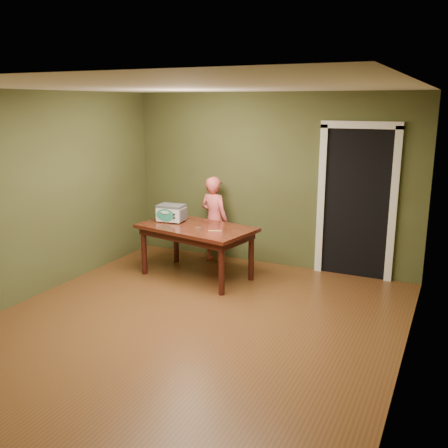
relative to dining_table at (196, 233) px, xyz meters
The scene contains 8 objects.
floor 1.74m from the dining_table, 64.06° to the right, with size 5.00×5.00×0.00m, color brown.
room_shell 1.93m from the dining_table, 64.06° to the right, with size 4.52×5.02×2.61m.
doorway 2.44m from the dining_table, 33.58° to the left, with size 1.10×0.66×2.25m.
dining_table is the anchor object (origin of this frame).
toy_oven 0.53m from the dining_table, 167.90° to the left, with size 0.42×0.31×0.25m.
baking_pan 0.20m from the dining_table, 51.27° to the right, with size 0.10×0.10×0.02m.
spatula 0.40m from the dining_table, 20.19° to the right, with size 0.18×0.03×0.01m, color #E7BB64.
child 0.76m from the dining_table, 97.19° to the left, with size 0.49×0.32×1.35m, color #E55E5F.
Camera 1 is at (2.59, -4.52, 2.45)m, focal length 40.00 mm.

